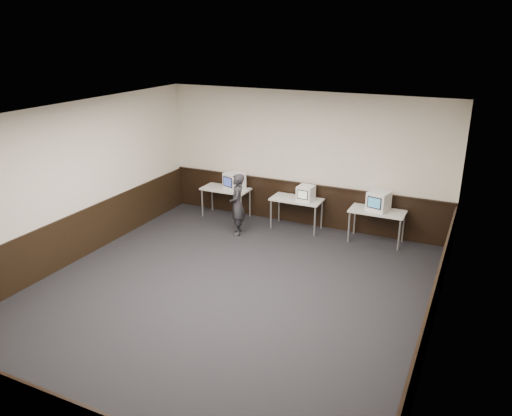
{
  "coord_description": "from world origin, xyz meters",
  "views": [
    {
      "loc": [
        3.88,
        -6.85,
        4.52
      ],
      "look_at": [
        -0.11,
        1.6,
        1.15
      ],
      "focal_mm": 35.0,
      "sensor_mm": 36.0,
      "label": 1
    }
  ],
  "objects_px": {
    "emac_center": "(306,193)",
    "emac_right": "(379,201)",
    "desk_left": "(226,191)",
    "desk_center": "(297,201)",
    "person": "(237,205)",
    "emac_left": "(234,181)",
    "desk_right": "(377,214)"
  },
  "relations": [
    {
      "from": "emac_right",
      "to": "emac_center",
      "type": "bearing_deg",
      "value": -165.63
    },
    {
      "from": "desk_center",
      "to": "desk_left",
      "type": "bearing_deg",
      "value": 180.0
    },
    {
      "from": "desk_left",
      "to": "person",
      "type": "xyz_separation_m",
      "value": [
        0.79,
        -0.9,
        0.04
      ]
    },
    {
      "from": "desk_center",
      "to": "desk_right",
      "type": "height_order",
      "value": "same"
    },
    {
      "from": "emac_center",
      "to": "emac_right",
      "type": "height_order",
      "value": "emac_right"
    },
    {
      "from": "person",
      "to": "emac_center",
      "type": "bearing_deg",
      "value": 98.36
    },
    {
      "from": "desk_left",
      "to": "person",
      "type": "height_order",
      "value": "person"
    },
    {
      "from": "emac_left",
      "to": "emac_right",
      "type": "relative_size",
      "value": 1.04
    },
    {
      "from": "emac_center",
      "to": "emac_right",
      "type": "relative_size",
      "value": 0.76
    },
    {
      "from": "emac_center",
      "to": "desk_left",
      "type": "bearing_deg",
      "value": -177.5
    },
    {
      "from": "desk_left",
      "to": "desk_center",
      "type": "xyz_separation_m",
      "value": [
        1.9,
        0.0,
        0.0
      ]
    },
    {
      "from": "desk_right",
      "to": "person",
      "type": "distance_m",
      "value": 3.14
    },
    {
      "from": "emac_right",
      "to": "person",
      "type": "xyz_separation_m",
      "value": [
        -3.01,
        -0.92,
        -0.24
      ]
    },
    {
      "from": "desk_right",
      "to": "emac_left",
      "type": "distance_m",
      "value": 3.59
    },
    {
      "from": "desk_left",
      "to": "emac_center",
      "type": "distance_m",
      "value": 2.15
    },
    {
      "from": "emac_center",
      "to": "person",
      "type": "height_order",
      "value": "person"
    },
    {
      "from": "desk_center",
      "to": "person",
      "type": "height_order",
      "value": "person"
    },
    {
      "from": "emac_right",
      "to": "desk_left",
      "type": "bearing_deg",
      "value": -167.37
    },
    {
      "from": "emac_center",
      "to": "person",
      "type": "xyz_separation_m",
      "value": [
        -1.34,
        -0.86,
        -0.21
      ]
    },
    {
      "from": "desk_right",
      "to": "person",
      "type": "height_order",
      "value": "person"
    },
    {
      "from": "desk_center",
      "to": "emac_center",
      "type": "xyz_separation_m",
      "value": [
        0.23,
        -0.04,
        0.25
      ]
    },
    {
      "from": "emac_center",
      "to": "emac_right",
      "type": "bearing_deg",
      "value": 5.6
    },
    {
      "from": "desk_right",
      "to": "emac_center",
      "type": "bearing_deg",
      "value": -178.65
    },
    {
      "from": "emac_left",
      "to": "person",
      "type": "relative_size",
      "value": 0.38
    },
    {
      "from": "desk_left",
      "to": "emac_right",
      "type": "bearing_deg",
      "value": 0.31
    },
    {
      "from": "desk_right",
      "to": "person",
      "type": "bearing_deg",
      "value": -163.36
    },
    {
      "from": "person",
      "to": "emac_left",
      "type": "bearing_deg",
      "value": -173.13
    },
    {
      "from": "desk_right",
      "to": "emac_left",
      "type": "xyz_separation_m",
      "value": [
        -3.58,
        0.04,
        0.28
      ]
    },
    {
      "from": "desk_right",
      "to": "person",
      "type": "relative_size",
      "value": 0.83
    },
    {
      "from": "emac_left",
      "to": "emac_right",
      "type": "bearing_deg",
      "value": 19.32
    },
    {
      "from": "desk_center",
      "to": "person",
      "type": "relative_size",
      "value": 0.83
    },
    {
      "from": "emac_left",
      "to": "desk_left",
      "type": "bearing_deg",
      "value": -151.19
    }
  ]
}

